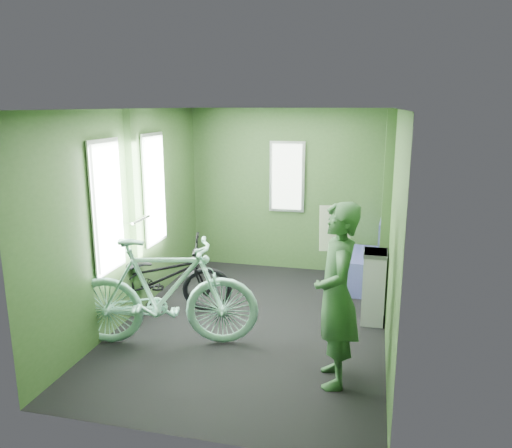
% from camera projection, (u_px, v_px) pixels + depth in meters
% --- Properties ---
extents(room, '(4.00, 4.02, 2.31)m').
position_uv_depth(room, '(251.00, 194.00, 5.20)').
color(room, black).
rests_on(room, ground).
extents(bicycle_black, '(1.81, 1.14, 0.97)m').
position_uv_depth(bicycle_black, '(160.00, 313.00, 5.74)').
color(bicycle_black, black).
rests_on(bicycle_black, ground).
extents(bicycle_mint, '(1.95, 1.03, 1.16)m').
position_uv_depth(bicycle_mint, '(166.00, 345.00, 4.99)').
color(bicycle_mint, '#93DBC5').
rests_on(bicycle_mint, ground).
extents(passenger, '(0.48, 0.69, 1.58)m').
position_uv_depth(passenger, '(336.00, 295.00, 4.16)').
color(passenger, '#315A33').
rests_on(passenger, ground).
extents(waste_box, '(0.24, 0.33, 0.81)m').
position_uv_depth(waste_box, '(374.00, 287.00, 5.44)').
color(waste_box, gray).
rests_on(waste_box, ground).
extents(bench_seat, '(0.55, 0.93, 0.95)m').
position_uv_depth(bench_seat, '(365.00, 267.00, 6.51)').
color(bench_seat, navy).
rests_on(bench_seat, ground).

